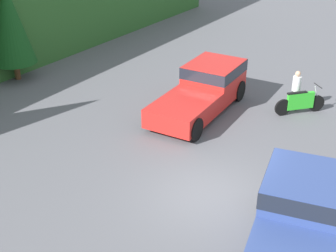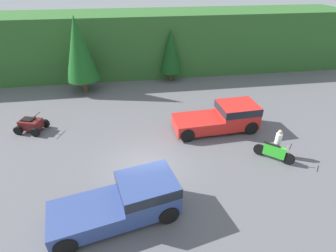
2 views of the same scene
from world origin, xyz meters
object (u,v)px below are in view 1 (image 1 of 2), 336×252
Objects in this scene: dirt_bike at (300,102)px; rider_person at (296,89)px; pickup_truck_second at (298,221)px; pickup_truck_red at (205,88)px.

dirt_bike is 1.03× the size of rider_person.
dirt_bike is at bearing 6.18° from pickup_truck_second.
pickup_truck_second is 8.57m from dirt_bike.
pickup_truck_second is at bearing -138.62° from pickup_truck_red.
pickup_truck_red is at bearing 154.74° from rider_person.
rider_person is at bearing -61.06° from pickup_truck_red.
dirt_bike is (1.74, -3.59, -0.44)m from pickup_truck_red.
pickup_truck_red is at bearing 157.34° from dirt_bike.
pickup_truck_red reaches higher than rider_person.
rider_person is (2.03, -3.25, -0.01)m from pickup_truck_red.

